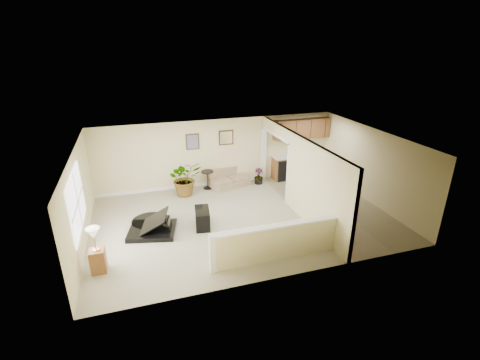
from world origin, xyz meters
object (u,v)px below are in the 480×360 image
object	(u,v)px
accent_table	(208,177)
loveseat	(229,178)
piano	(150,215)
piano_bench	(202,218)
lamp_stand	(97,254)
small_plant	(259,177)
palm_plant	(185,178)

from	to	relation	value
accent_table	loveseat	bearing A→B (deg)	3.19
piano	piano_bench	world-z (taller)	piano
piano	lamp_stand	xyz separation A→B (m)	(-1.32, -1.59, -0.02)
piano	loveseat	bearing A→B (deg)	53.25
loveseat	small_plant	world-z (taller)	loveseat
small_plant	lamp_stand	distance (m)	6.84
piano	piano_bench	size ratio (longest dim) A/B	2.16
loveseat	lamp_stand	distance (m)	6.08
lamp_stand	piano	bearing A→B (deg)	50.36
loveseat	piano	bearing A→B (deg)	-156.90
palm_plant	small_plant	bearing A→B (deg)	3.80
small_plant	lamp_stand	size ratio (longest dim) A/B	0.52
palm_plant	lamp_stand	distance (m)	4.68
lamp_stand	piano_bench	bearing A→B (deg)	26.34
piano	lamp_stand	distance (m)	2.06
accent_table	small_plant	size ratio (longest dim) A/B	1.11
accent_table	piano_bench	bearing A→B (deg)	-105.65
small_plant	piano_bench	bearing A→B (deg)	-136.23
loveseat	small_plant	size ratio (longest dim) A/B	2.72
accent_table	lamp_stand	bearing A→B (deg)	-130.84
small_plant	lamp_stand	xyz separation A→B (m)	(-5.54, -4.01, 0.24)
piano	accent_table	bearing A→B (deg)	61.77
loveseat	accent_table	bearing A→B (deg)	166.37
palm_plant	loveseat	bearing A→B (deg)	11.72
piano_bench	palm_plant	world-z (taller)	palm_plant
accent_table	palm_plant	size ratio (longest dim) A/B	0.54
loveseat	palm_plant	distance (m)	1.77
piano_bench	piano	bearing A→B (deg)	172.23
accent_table	lamp_stand	xyz separation A→B (m)	(-3.57, -4.13, 0.06)
piano_bench	loveseat	distance (m)	3.22
piano	palm_plant	size ratio (longest dim) A/B	1.38
small_plant	lamp_stand	world-z (taller)	lamp_stand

